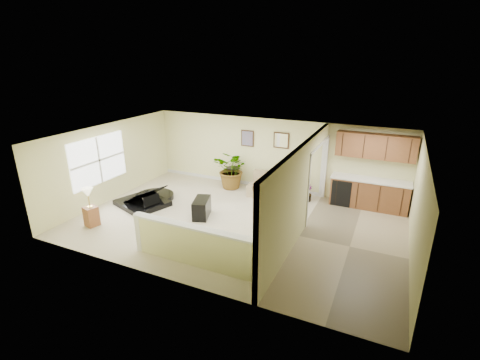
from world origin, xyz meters
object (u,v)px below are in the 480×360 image
at_px(small_plant, 307,194).
at_px(lamp_stand, 90,210).
at_px(accent_table, 233,174).
at_px(palm_plant, 233,170).
at_px(loveseat, 274,185).
at_px(piano, 143,186).
at_px(piano_bench, 202,208).

distance_m(small_plant, lamp_stand, 6.60).
height_order(accent_table, palm_plant, palm_plant).
height_order(loveseat, accent_table, loveseat).
height_order(palm_plant, lamp_stand, palm_plant).
relative_size(piano, loveseat, 1.18).
relative_size(piano, piano_bench, 2.49).
bearing_deg(loveseat, piano, -150.34).
height_order(piano, loveseat, piano).
xyz_separation_m(piano, piano_bench, (2.18, -0.06, -0.31)).
xyz_separation_m(accent_table, lamp_stand, (-2.25, -4.47, 0.02)).
distance_m(piano, small_plant, 5.31).
height_order(piano, palm_plant, palm_plant).
bearing_deg(palm_plant, piano, -129.45).
height_order(piano, small_plant, piano).
distance_m(piano_bench, lamp_stand, 3.09).
distance_m(piano_bench, small_plant, 3.53).
distance_m(loveseat, accent_table, 1.67).
distance_m(piano, piano_bench, 2.21).
distance_m(accent_table, lamp_stand, 5.00).
bearing_deg(accent_table, loveseat, -6.88).
bearing_deg(loveseat, small_plant, -5.80).
bearing_deg(lamp_stand, piano_bench, 35.43).
bearing_deg(loveseat, lamp_stand, -136.95).
height_order(accent_table, small_plant, accent_table).
bearing_deg(palm_plant, small_plant, -0.69).
bearing_deg(piano, lamp_stand, -81.20).
bearing_deg(piano, accent_table, 72.61).
xyz_separation_m(piano, lamp_stand, (-0.33, -1.84, -0.11)).
bearing_deg(lamp_stand, small_plant, 40.07).
bearing_deg(lamp_stand, piano, 79.95).
bearing_deg(accent_table, piano_bench, -84.53).
relative_size(piano, palm_plant, 1.45).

